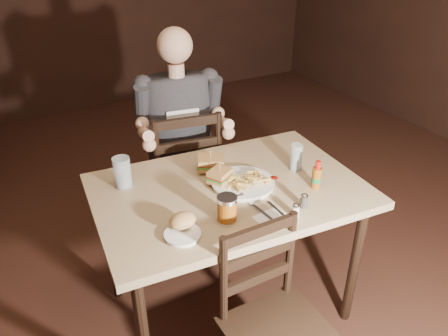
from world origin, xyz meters
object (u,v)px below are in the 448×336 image
hot_sauce (317,175)px  glass_right (296,157)px  chair_far (182,176)px  main_table (229,202)px  diner (180,109)px  glass_left (122,172)px  chair_near (281,335)px  dinner_plate (243,184)px  syrup_dispenser (227,208)px  side_plate (183,235)px

hot_sauce → glass_right: bearing=83.0°
chair_far → glass_right: (0.33, -0.68, 0.36)m
main_table → glass_right: 0.40m
diner → glass_left: size_ratio=6.00×
chair_near → glass_left: glass_left is taller
chair_near → glass_right: (0.47, 0.57, 0.41)m
dinner_plate → glass_right: bearing=0.9°
main_table → chair_far: (0.05, 0.67, -0.22)m
diner → syrup_dispenser: (-0.17, -0.84, -0.11)m
glass_left → side_plate: (0.08, -0.48, -0.07)m
main_table → chair_near: (-0.09, -0.58, -0.27)m
chair_far → dinner_plate: bearing=101.3°
main_table → glass_left: (-0.42, 0.25, 0.15)m
chair_far → glass_right: chair_far is taller
dinner_plate → glass_left: size_ratio=1.95×
syrup_dispenser → dinner_plate: bearing=49.5°
chair_near → dinner_plate: size_ratio=2.96×
main_table → diner: size_ratio=1.47×
chair_far → main_table: bearing=95.8°
glass_left → side_plate: 0.49m
side_plate → chair_far: bearing=66.8°
dinner_plate → syrup_dispenser: bearing=-135.3°
glass_left → syrup_dispenser: size_ratio=1.34×
glass_right → hot_sauce: 0.19m
main_table → side_plate: 0.42m
chair_near → syrup_dispenser: (-0.04, 0.37, 0.40)m
side_plate → main_table: bearing=33.5°
diner → chair_far: bearing=90.0°
main_table → side_plate: side_plate is taller
glass_left → chair_near: bearing=-68.3°
chair_far → chair_near: 1.26m
glass_left → syrup_dispenser: (0.29, -0.46, -0.02)m
glass_right → dinner_plate: bearing=-179.1°
main_table → dinner_plate: bearing=-12.9°
diner → glass_right: size_ratio=6.53×
main_table → chair_near: bearing=-99.1°
main_table → hot_sauce: size_ratio=9.35×
glass_left → glass_right: (0.80, -0.26, -0.01)m
glass_right → hot_sauce: (-0.02, -0.18, 0.00)m
chair_near → glass_right: glass_right is taller
main_table → chair_far: bearing=86.2°
dinner_plate → diner: bearing=92.5°
chair_near → dinner_plate: 0.68m
chair_near → side_plate: chair_near is taller
dinner_plate → syrup_dispenser: size_ratio=2.62×
diner → glass_right: diner is taller
dinner_plate → glass_left: (-0.49, 0.27, 0.07)m
chair_near → syrup_dispenser: syrup_dispenser is taller
chair_far → glass_right: size_ratio=6.98×
chair_near → glass_right: size_ratio=6.29×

